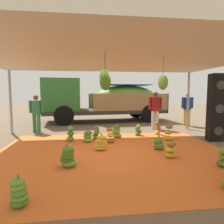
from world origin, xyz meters
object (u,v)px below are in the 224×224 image
(banana_bunch_8, at_px, (88,137))
(worker_1, at_px, (155,107))
(cargo_truck_main, at_px, (103,99))
(speaker_stack, at_px, (216,108))
(banana_bunch_9, at_px, (71,134))
(worker_2, at_px, (36,111))
(banana_bunch_2, at_px, (101,143))
(banana_bunch_7, at_px, (138,130))
(banana_bunch_3, at_px, (96,133))
(banana_bunch_1, at_px, (159,144))
(banana_bunch_4, at_px, (117,132))
(banana_bunch_10, at_px, (169,133))
(banana_bunch_5, at_px, (68,157))
(banana_bunch_0, at_px, (19,193))
(banana_bunch_12, at_px, (110,136))
(worker_0, at_px, (187,106))
(banana_bunch_15, at_px, (158,129))
(banana_bunch_13, at_px, (171,150))

(banana_bunch_8, distance_m, worker_1, 3.77)
(cargo_truck_main, height_order, speaker_stack, cargo_truck_main)
(banana_bunch_9, height_order, speaker_stack, speaker_stack)
(worker_2, bearing_deg, banana_bunch_2, -49.57)
(banana_bunch_7, bearing_deg, banana_bunch_3, -165.61)
(banana_bunch_1, distance_m, cargo_truck_main, 6.27)
(banana_bunch_2, distance_m, banana_bunch_7, 2.41)
(banana_bunch_4, height_order, banana_bunch_10, banana_bunch_10)
(banana_bunch_4, height_order, worker_1, worker_1)
(cargo_truck_main, relative_size, worker_2, 4.49)
(banana_bunch_5, bearing_deg, banana_bunch_1, 22.57)
(banana_bunch_10, bearing_deg, banana_bunch_5, -146.91)
(banana_bunch_0, distance_m, banana_bunch_12, 3.89)
(banana_bunch_8, xyz_separation_m, worker_0, (4.96, 2.77, 0.80))
(banana_bunch_8, xyz_separation_m, banana_bunch_15, (2.75, 0.85, 0.06))
(banana_bunch_1, height_order, worker_1, worker_1)
(banana_bunch_2, xyz_separation_m, banana_bunch_4, (0.67, 1.53, 0.02))
(banana_bunch_1, bearing_deg, banana_bunch_0, -140.20)
(banana_bunch_0, relative_size, banana_bunch_3, 0.93)
(banana_bunch_0, bearing_deg, banana_bunch_12, 63.50)
(banana_bunch_8, distance_m, banana_bunch_10, 2.80)
(banana_bunch_2, bearing_deg, speaker_stack, 10.01)
(banana_bunch_2, height_order, worker_0, worker_0)
(banana_bunch_0, relative_size, banana_bunch_12, 0.84)
(banana_bunch_2, distance_m, worker_1, 4.14)
(banana_bunch_2, bearing_deg, banana_bunch_8, 110.64)
(banana_bunch_0, distance_m, banana_bunch_15, 5.91)
(banana_bunch_0, relative_size, banana_bunch_8, 1.13)
(banana_bunch_9, bearing_deg, worker_1, 27.65)
(worker_1, bearing_deg, banana_bunch_12, -135.33)
(worker_0, height_order, speaker_stack, speaker_stack)
(banana_bunch_8, relative_size, speaker_stack, 0.18)
(banana_bunch_10, distance_m, worker_1, 2.30)
(banana_bunch_7, distance_m, cargo_truck_main, 4.33)
(banana_bunch_9, relative_size, cargo_truck_main, 0.08)
(banana_bunch_12, xyz_separation_m, worker_2, (-2.86, 2.16, 0.67))
(banana_bunch_9, xyz_separation_m, cargo_truck_main, (1.47, 4.72, 1.03))
(worker_0, bearing_deg, banana_bunch_1, -126.48)
(banana_bunch_5, height_order, banana_bunch_13, banana_bunch_5)
(worker_0, relative_size, speaker_stack, 0.73)
(banana_bunch_5, distance_m, banana_bunch_7, 3.86)
(banana_bunch_13, relative_size, worker_1, 0.28)
(banana_bunch_1, bearing_deg, worker_1, 72.64)
(banana_bunch_0, distance_m, worker_0, 8.84)
(banana_bunch_2, height_order, worker_1, worker_1)
(banana_bunch_1, height_order, banana_bunch_9, banana_bunch_9)
(banana_bunch_15, height_order, worker_1, worker_1)
(banana_bunch_5, xyz_separation_m, worker_0, (5.40, 4.98, 0.75))
(banana_bunch_4, distance_m, worker_1, 2.64)
(banana_bunch_15, relative_size, worker_0, 0.32)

